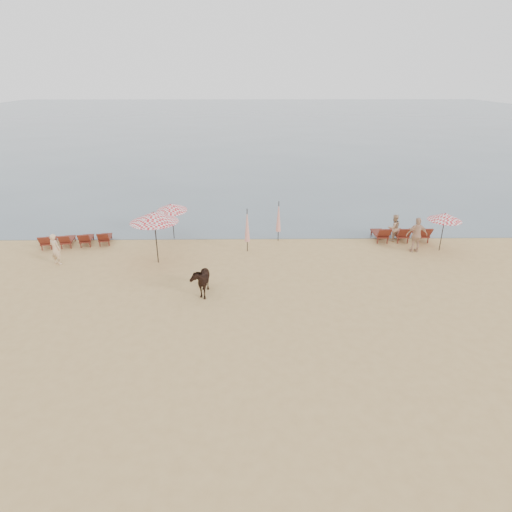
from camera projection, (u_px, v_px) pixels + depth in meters
The scene contains 13 objects.
ground at pixel (258, 339), 15.26m from camera, with size 120.00×120.00×0.00m, color tan.
sea at pixel (251, 119), 88.76m from camera, with size 160.00×140.00×0.06m, color #51606B.
lounger_cluster_left at pixel (76, 239), 23.36m from camera, with size 3.76×2.08×0.56m.
lounger_cluster_right at pixel (401, 233), 24.05m from camera, with size 2.97×1.77×0.65m.
umbrella_open_left_a at pixel (154, 217), 20.53m from camera, with size 2.33×2.33×2.66m.
umbrella_open_left_b at pixel (172, 207), 23.79m from camera, with size 1.70×1.73×2.17m.
umbrella_open_right at pixel (445, 217), 22.17m from camera, with size 1.72×1.72×2.10m.
umbrella_closed_left at pixel (279, 217), 23.71m from camera, with size 0.28×0.28×2.30m.
umbrella_closed_right at pixel (247, 225), 22.24m from camera, with size 0.29×0.29×2.36m.
cow at pixel (201, 279), 18.18m from camera, with size 0.73×1.60×1.35m, color black.
beachgoer_left at pixel (55, 249), 20.98m from camera, with size 0.58×0.38×1.59m, color #D7AF86.
beachgoer_right_a at pixel (394, 228), 23.94m from camera, with size 0.75×0.58×1.54m, color tan.
beachgoer_right_b at pixel (417, 235), 22.39m from camera, with size 1.10×0.46×1.88m, color tan.
Camera 1 is at (-0.25, -12.84, 8.76)m, focal length 30.00 mm.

